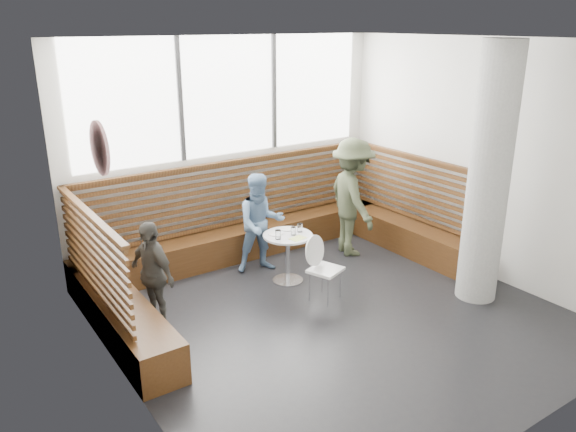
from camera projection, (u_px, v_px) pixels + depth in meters
room at (338, 189)px, 6.25m from camera, size 5.00×5.00×3.20m
booth at (257, 240)px, 8.02m from camera, size 5.00×2.50×1.44m
concrete_column at (489, 177)px, 6.77m from camera, size 0.50×0.50×3.20m
wall_art at (99, 148)px, 5.02m from camera, size 0.03×0.50×0.50m
cafe_table at (288, 248)px, 7.54m from camera, size 0.66×0.66×0.68m
cafe_chair at (322, 263)px, 7.09m from camera, size 0.40×0.39×0.83m
adult_man at (352, 197)px, 8.37m from camera, size 0.95×1.29×1.78m
child_back at (261, 223)px, 7.83m from camera, size 0.81×0.71×1.42m
child_left at (152, 274)px, 6.43m from camera, size 0.48×0.80×1.27m
plate_near at (275, 234)px, 7.49m from camera, size 0.19×0.19×0.01m
plate_far at (286, 229)px, 7.67m from camera, size 0.19×0.19×0.01m
glass_left at (278, 235)px, 7.31m from camera, size 0.08×0.08×0.12m
glass_mid at (293, 231)px, 7.45m from camera, size 0.07×0.07×0.11m
glass_right at (300, 228)px, 7.56m from camera, size 0.07×0.07×0.11m
menu_card at (298, 238)px, 7.34m from camera, size 0.24×0.19×0.00m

